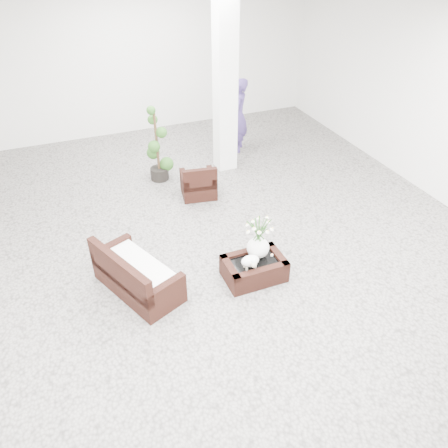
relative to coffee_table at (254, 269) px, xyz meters
name	(u,v)px	position (x,y,z in m)	size (l,w,h in m)	color
ground	(222,252)	(-0.22, 0.76, -0.16)	(11.00, 11.00, 0.00)	gray
column	(225,87)	(0.98, 3.56, 1.59)	(0.40, 0.40, 3.50)	white
coffee_table	(254,269)	(0.00, 0.00, 0.00)	(0.90, 0.60, 0.31)	black
sheep_figurine	(250,262)	(-0.12, -0.10, 0.26)	(0.28, 0.23, 0.21)	white
planter_narcissus	(259,235)	(0.10, 0.10, 0.56)	(0.44, 0.44, 0.80)	white
tealight	(272,255)	(0.30, 0.02, 0.17)	(0.04, 0.04, 0.03)	white
armchair	(198,179)	(0.03, 2.63, 0.19)	(0.65, 0.62, 0.69)	black
loveseat	(137,270)	(-1.67, 0.40, 0.21)	(1.39, 0.67, 0.74)	black
topiary	(157,144)	(-0.51, 3.54, 0.63)	(0.42, 0.42, 1.57)	#244B18
shopper	(238,116)	(1.57, 4.21, 0.68)	(0.61, 0.40, 1.68)	#453372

